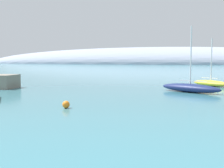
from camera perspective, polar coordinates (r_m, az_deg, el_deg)
distant_ridge at (r=246.53m, az=9.11°, el=3.92°), size 325.81×66.22×28.44m
sailboat_navy_near_shore at (r=37.07m, az=15.18°, el=-0.70°), size 7.96×5.85×8.15m
sailboat_yellow_outer_mooring at (r=46.42m, az=18.92°, el=0.21°), size 6.06×5.82×7.27m
mooring_buoy_orange at (r=24.51m, az=-9.07°, el=-4.02°), size 0.63×0.63×0.63m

